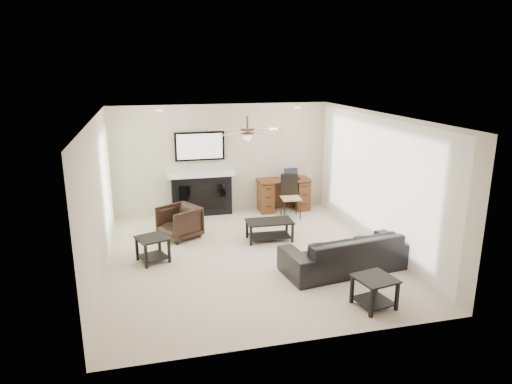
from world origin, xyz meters
TOP-DOWN VIEW (x-y plane):
  - room_shell at (0.19, 0.08)m, footprint 5.50×5.54m
  - sofa at (1.46, -0.93)m, footprint 2.28×1.15m
  - armchair at (-1.14, 1.22)m, footprint 0.96×0.96m
  - coffee_table at (0.56, 0.67)m, footprint 0.92×0.53m
  - end_table_near at (1.31, -2.18)m, footprint 0.61×0.61m
  - end_table_left at (-1.69, 0.17)m, footprint 0.65×0.65m
  - fireplace_unit at (-0.51, 2.58)m, footprint 1.52×0.34m
  - desk at (1.41, 2.47)m, footprint 1.22×0.56m
  - desk_chair at (1.41, 1.92)m, footprint 0.45×0.47m
  - laptop at (1.61, 2.45)m, footprint 0.33×0.24m

SIDE VIEW (x-z plane):
  - coffee_table at x=0.56m, z-range 0.00..0.40m
  - end_table_near at x=1.31m, z-range 0.00..0.45m
  - end_table_left at x=-1.69m, z-range 0.00..0.45m
  - sofa at x=1.46m, z-range 0.00..0.64m
  - armchair at x=-1.14m, z-range 0.00..0.65m
  - desk at x=1.41m, z-range 0.00..0.76m
  - desk_chair at x=1.41m, z-range 0.00..0.97m
  - laptop at x=1.61m, z-range 0.76..0.99m
  - fireplace_unit at x=-0.51m, z-range 0.00..1.91m
  - room_shell at x=0.19m, z-range 0.42..2.94m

